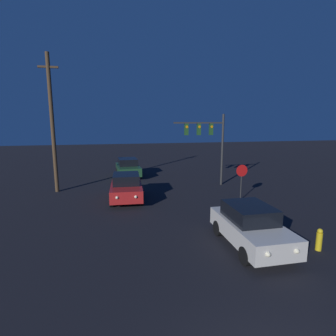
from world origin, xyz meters
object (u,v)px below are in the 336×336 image
car_far (128,168)px  fire_hydrant (319,240)px  stop_sign (242,175)px  car_mid (126,187)px  utility_pole (52,123)px  traffic_signal_mast (209,137)px  car_near (250,226)px

car_far → fire_hydrant: bearing=109.2°
stop_sign → fire_hydrant: stop_sign is taller
car_mid → fire_hydrant: (7.25, -8.75, -0.43)m
utility_pole → fire_hydrant: bearing=-44.4°
traffic_signal_mast → car_mid: bearing=-157.9°
car_far → fire_hydrant: car_far is taller
car_far → stop_sign: 11.56m
utility_pole → fire_hydrant: utility_pole is taller
car_near → fire_hydrant: car_near is taller
stop_sign → fire_hydrant: 7.19m
fire_hydrant → car_near: bearing=159.8°
car_mid → stop_sign: stop_sign is taller
utility_pole → fire_hydrant: 17.75m
car_mid → car_near: bearing=124.2°
car_near → fire_hydrant: size_ratio=4.63×
traffic_signal_mast → utility_pole: bearing=177.6°
car_near → stop_sign: (2.77, 6.14, 0.81)m
car_far → utility_pole: 8.21m
car_near → traffic_signal_mast: traffic_signal_mast is taller
stop_sign → utility_pole: (-12.45, 4.92, 3.40)m
car_near → car_far: (-4.11, 15.39, 0.00)m
car_near → car_mid: bearing=-58.5°
car_near → car_far: same height
stop_sign → car_mid: bearing=167.4°
car_far → utility_pole: bearing=34.9°
car_near → stop_sign: 6.78m
car_far → fire_hydrant: (6.67, -16.33, -0.43)m
traffic_signal_mast → stop_sign: bearing=-81.1°
car_near → car_mid: (-4.70, 7.81, 0.00)m
car_near → traffic_signal_mast: bearing=-100.6°
car_mid → stop_sign: bearing=170.6°
car_mid → traffic_signal_mast: 7.94m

